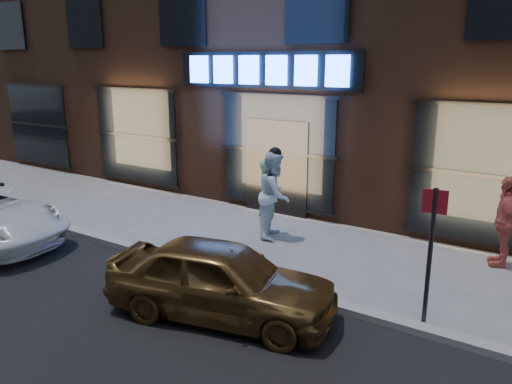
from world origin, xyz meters
TOP-DOWN VIEW (x-y plane):
  - ground at (0.00, 0.00)m, footprint 90.00×90.00m
  - curb at (0.00, 0.00)m, footprint 60.00×0.25m
  - storefront_building at (-0.00, 7.99)m, footprint 30.20×8.28m
  - man_bowtie at (0.74, 2.38)m, footprint 0.61×0.75m
  - man_cap at (0.88, 2.39)m, footprint 0.99×1.12m
  - passerby at (5.38, 3.37)m, footprint 0.65×1.10m
  - gold_sedan at (2.09, -1.17)m, footprint 3.78×2.18m
  - sign_post at (4.81, 0.16)m, footprint 0.34×0.07m

SIDE VIEW (x-z plane):
  - ground at x=0.00m, z-range 0.00..0.00m
  - curb at x=0.00m, z-range 0.00..0.12m
  - gold_sedan at x=2.09m, z-range 0.00..1.21m
  - passerby at x=5.38m, z-range 0.00..1.75m
  - man_bowtie at x=0.74m, z-range 0.00..1.76m
  - man_cap at x=0.88m, z-range 0.00..1.93m
  - sign_post at x=4.81m, z-range 0.22..2.36m
  - storefront_building at x=0.00m, z-range 0.00..10.30m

